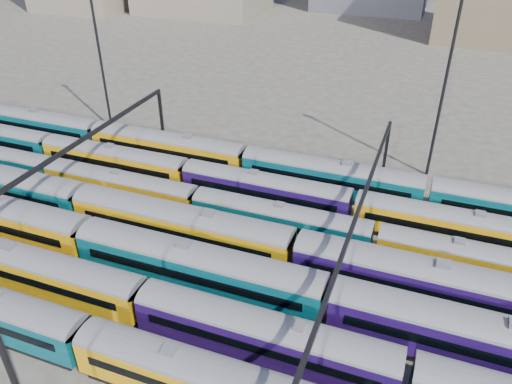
% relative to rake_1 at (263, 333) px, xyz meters
% --- Properties ---
extents(ground, '(500.00, 500.00, 0.00)m').
position_rel_rake_1_xyz_m(ground, '(-5.60, 10.00, -2.65)').
color(ground, '#3E3A34').
rests_on(ground, ground).
extents(rake_1, '(143.44, 3.00, 5.04)m').
position_rel_rake_1_xyz_m(rake_1, '(0.00, 0.00, 0.00)').
color(rake_1, black).
rests_on(rake_1, ground).
extents(rake_2, '(114.28, 3.34, 5.65)m').
position_rel_rake_1_xyz_m(rake_2, '(-7.85, 5.00, 0.32)').
color(rake_2, black).
rests_on(rake_2, ground).
extents(rake_3, '(137.10, 3.34, 5.64)m').
position_rel_rake_1_xyz_m(rake_3, '(-0.66, 10.00, 0.31)').
color(rake_3, black).
rests_on(rake_3, ground).
extents(rake_4, '(93.66, 2.75, 4.61)m').
position_rel_rake_1_xyz_m(rake_4, '(-22.49, 15.00, -0.23)').
color(rake_4, black).
rests_on(rake_4, ground).
extents(rake_5, '(116.66, 2.85, 4.78)m').
position_rel_rake_1_xyz_m(rake_5, '(2.74, 20.00, -0.14)').
color(rake_5, black).
rests_on(rake_5, ground).
extents(rake_6, '(147.73, 3.09, 5.20)m').
position_rel_rake_1_xyz_m(rake_6, '(-22.05, 25.00, 0.08)').
color(rake_6, black).
rests_on(rake_6, ground).
extents(gantry_1, '(0.35, 40.35, 8.03)m').
position_rel_rake_1_xyz_m(gantry_1, '(-25.60, 10.00, 4.14)').
color(gantry_1, black).
rests_on(gantry_1, ground).
extents(gantry_2, '(0.35, 40.35, 8.03)m').
position_rel_rake_1_xyz_m(gantry_2, '(4.40, 10.00, 4.14)').
color(gantry_2, black).
rests_on(gantry_2, ground).
extents(mast_1, '(1.40, 0.50, 25.60)m').
position_rel_rake_1_xyz_m(mast_1, '(-35.60, 32.00, 11.32)').
color(mast_1, black).
rests_on(mast_1, ground).
extents(mast_3, '(1.40, 0.50, 25.60)m').
position_rel_rake_1_xyz_m(mast_3, '(9.40, 34.00, 11.32)').
color(mast_3, black).
rests_on(mast_3, ground).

